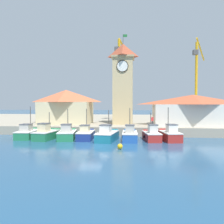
% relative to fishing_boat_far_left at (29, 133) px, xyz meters
% --- Properties ---
extents(ground_plane, '(300.00, 300.00, 0.00)m').
position_rel_fishing_boat_far_left_xyz_m(ground_plane, '(9.70, -4.44, -0.70)').
color(ground_plane, navy).
extents(quay_wharf, '(120.00, 40.00, 1.32)m').
position_rel_fishing_boat_far_left_xyz_m(quay_wharf, '(9.70, 22.76, -0.04)').
color(quay_wharf, '#9E937F').
rests_on(quay_wharf, ground).
extents(fishing_boat_far_left, '(2.47, 5.07, 4.38)m').
position_rel_fishing_boat_far_left_xyz_m(fishing_boat_far_left, '(0.00, 0.00, 0.00)').
color(fishing_boat_far_left, '#237A4C').
rests_on(fishing_boat_far_left, ground).
extents(fishing_boat_left_outer, '(2.66, 4.78, 3.63)m').
position_rel_fishing_boat_far_left_xyz_m(fishing_boat_left_outer, '(2.97, -0.76, 0.05)').
color(fishing_boat_left_outer, '#237A4C').
rests_on(fishing_boat_left_outer, ground).
extents(fishing_boat_left_inner, '(2.82, 4.73, 4.08)m').
position_rel_fishing_boat_far_left_xyz_m(fishing_boat_left_inner, '(5.70, -0.55, 0.02)').
color(fishing_boat_left_inner, '#237A4C').
rests_on(fishing_boat_left_inner, ground).
extents(fishing_boat_mid_left, '(2.20, 4.33, 4.08)m').
position_rel_fishing_boat_far_left_xyz_m(fishing_boat_mid_left, '(8.20, -0.40, 0.00)').
color(fishing_boat_mid_left, navy).
rests_on(fishing_boat_mid_left, ground).
extents(fishing_boat_center, '(2.75, 5.27, 3.91)m').
position_rel_fishing_boat_far_left_xyz_m(fishing_boat_center, '(11.19, -1.01, 0.03)').
color(fishing_boat_center, '#196B7F').
rests_on(fishing_boat_center, ground).
extents(fishing_boat_mid_right, '(2.07, 4.45, 4.22)m').
position_rel_fishing_boat_far_left_xyz_m(fishing_boat_mid_right, '(14.08, -0.77, 0.03)').
color(fishing_boat_mid_right, '#2356A8').
rests_on(fishing_boat_mid_right, ground).
extents(fishing_boat_right_inner, '(2.39, 4.29, 3.62)m').
position_rel_fishing_boat_far_left_xyz_m(fishing_boat_right_inner, '(16.88, -0.37, 0.03)').
color(fishing_boat_right_inner, '#AD2823').
rests_on(fishing_boat_right_inner, ground).
extents(fishing_boat_right_outer, '(2.71, 4.85, 4.30)m').
position_rel_fishing_boat_far_left_xyz_m(fishing_boat_right_outer, '(19.21, -0.05, 0.05)').
color(fishing_boat_right_outer, '#AD2823').
rests_on(fishing_boat_right_outer, ground).
extents(clock_tower, '(3.81, 3.81, 15.27)m').
position_rel_fishing_boat_far_left_xyz_m(clock_tower, '(12.67, 8.60, 7.78)').
color(clock_tower, tan).
rests_on(clock_tower, quay_wharf).
extents(warehouse_left, '(9.06, 6.02, 5.90)m').
position_rel_fishing_boat_far_left_xyz_m(warehouse_left, '(2.68, 8.40, 3.65)').
color(warehouse_left, beige).
rests_on(warehouse_left, quay_wharf).
extents(warehouse_right, '(12.85, 6.68, 4.92)m').
position_rel_fishing_boat_far_left_xyz_m(warehouse_right, '(24.01, 7.38, 3.13)').
color(warehouse_right, silver).
rests_on(warehouse_right, quay_wharf).
extents(port_crane_near, '(3.01, 8.80, 17.06)m').
position_rel_fishing_boat_far_left_xyz_m(port_crane_near, '(11.47, 16.65, 7.18)').
color(port_crane_near, '#976E11').
rests_on(port_crane_near, quay_wharf).
extents(port_crane_far, '(5.29, 10.07, 18.04)m').
position_rel_fishing_boat_far_left_xyz_m(port_crane_far, '(28.29, 21.36, 7.52)').
color(port_crane_far, '#976E11').
rests_on(port_crane_far, quay_wharf).
extents(mooring_buoy, '(0.57, 0.57, 0.57)m').
position_rel_fishing_boat_far_left_xyz_m(mooring_buoy, '(13.18, -6.16, -0.42)').
color(mooring_buoy, gold).
rests_on(mooring_buoy, ground).
extents(dock_worker_near_tower, '(0.34, 0.22, 1.62)m').
position_rel_fishing_boat_far_left_xyz_m(dock_worker_near_tower, '(17.35, 4.53, 1.47)').
color(dock_worker_near_tower, '#33333D').
rests_on(dock_worker_near_tower, quay_wharf).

